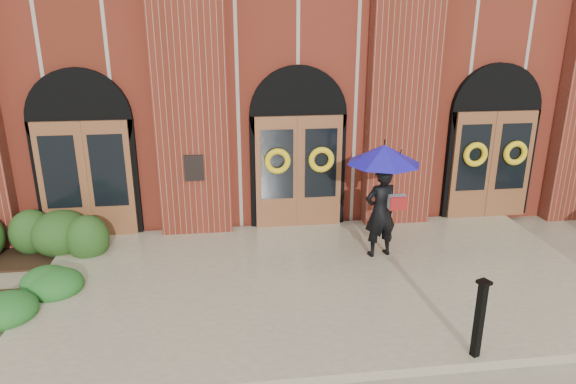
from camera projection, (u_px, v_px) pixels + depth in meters
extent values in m
plane|color=gray|center=(321.00, 290.00, 9.18)|extent=(90.00, 90.00, 0.00)
cube|color=tan|center=(319.00, 282.00, 9.30)|extent=(10.00, 5.30, 0.15)
cube|color=maroon|center=(270.00, 55.00, 16.43)|extent=(16.00, 12.00, 7.00)
cube|color=black|center=(194.00, 168.00, 10.70)|extent=(0.40, 0.05, 0.55)
cube|color=maroon|center=(189.00, 76.00, 10.35)|extent=(1.50, 0.45, 7.00)
cube|color=maroon|center=(404.00, 73.00, 10.90)|extent=(1.50, 0.45, 7.00)
cube|color=brown|center=(86.00, 180.00, 10.73)|extent=(1.90, 0.10, 2.50)
cylinder|color=black|center=(80.00, 120.00, 10.46)|extent=(2.10, 0.22, 2.10)
cube|color=brown|center=(299.00, 172.00, 11.28)|extent=(1.90, 0.10, 2.50)
cylinder|color=black|center=(298.00, 115.00, 11.01)|extent=(2.10, 0.22, 2.10)
cube|color=brown|center=(491.00, 165.00, 11.83)|extent=(1.90, 0.10, 2.50)
cylinder|color=black|center=(495.00, 110.00, 11.57)|extent=(2.10, 0.22, 2.10)
torus|color=yellow|center=(277.00, 161.00, 11.01)|extent=(0.57, 0.13, 0.57)
torus|color=yellow|center=(321.00, 160.00, 11.13)|extent=(0.57, 0.13, 0.57)
torus|color=yellow|center=(476.00, 154.00, 11.57)|extent=(0.57, 0.13, 0.57)
torus|color=yellow|center=(515.00, 153.00, 11.68)|extent=(0.57, 0.13, 0.57)
imported|color=black|center=(380.00, 212.00, 9.92)|extent=(0.74, 0.56, 1.81)
cone|color=#1B149F|center=(384.00, 154.00, 9.55)|extent=(1.66, 1.66, 0.36)
cylinder|color=black|center=(386.00, 180.00, 9.67)|extent=(0.02, 0.02, 0.60)
cube|color=#9EA1A3|center=(397.00, 202.00, 9.74)|extent=(0.37, 0.23, 0.27)
cube|color=maroon|center=(399.00, 204.00, 9.65)|extent=(0.34, 0.09, 0.27)
cube|color=black|center=(479.00, 321.00, 6.96)|extent=(0.13, 0.13, 1.12)
cube|color=black|center=(484.00, 282.00, 6.78)|extent=(0.20, 0.20, 0.04)
ellipsoid|color=#224316|center=(51.00, 234.00, 10.47)|extent=(3.40, 1.36, 0.87)
ellipsoid|color=#20581E|center=(18.00, 297.00, 8.48)|extent=(1.34, 1.15, 0.48)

